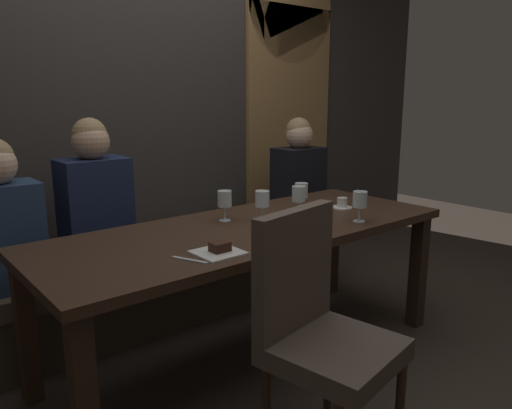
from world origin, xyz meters
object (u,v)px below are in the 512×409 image
wine_glass_end_right (299,195)px  fork_on_table (190,260)px  dining_table (250,242)px  dessert_plate (219,251)px  diner_redhead (1,220)px  wine_glass_far_right (225,200)px  chair_near_side (317,321)px  wine_glass_far_left (262,200)px  espresso_cup (342,204)px  diner_bearded (95,198)px  wine_glass_near_left (360,200)px  banquette_bench (182,281)px  diner_far_end (298,174)px  wine_glass_center_front (301,191)px

wine_glass_end_right → fork_on_table: bearing=-162.6°
dining_table → dessert_plate: dessert_plate is taller
diner_redhead → wine_glass_far_right: size_ratio=4.59×
chair_near_side → wine_glass_far_left: (0.38, 0.76, 0.29)m
diner_redhead → wine_glass_end_right: size_ratio=4.59×
diner_redhead → espresso_cup: 1.83m
diner_redhead → diner_bearded: (0.48, 0.03, 0.04)m
wine_glass_near_left → diner_redhead: bearing=147.5°
wine_glass_near_left → wine_glass_far_right: bearing=138.9°
diner_redhead → wine_glass_end_right: 1.53m
dining_table → banquette_bench: 0.82m
espresso_cup → dessert_plate: bearing=-167.6°
wine_glass_near_left → espresso_cup: wine_glass_near_left is taller
fork_on_table → wine_glass_far_left: bearing=2.6°
diner_far_end → fork_on_table: diner_far_end is taller
diner_bearded → wine_glass_far_left: 0.92m
wine_glass_center_front → wine_glass_far_right: size_ratio=1.00×
wine_glass_near_left → wine_glass_center_front: bearing=99.5°
diner_redhead → fork_on_table: diner_redhead is taller
dining_table → wine_glass_far_left: wine_glass_far_left is taller
wine_glass_end_right → wine_glass_center_front: size_ratio=1.00×
wine_glass_far_right → espresso_cup: (0.71, -0.20, -0.09)m
espresso_cup → fork_on_table: size_ratio=0.71×
diner_bearded → wine_glass_far_left: size_ratio=5.08×
banquette_bench → wine_glass_center_front: wine_glass_center_front is taller
wine_glass_center_front → diner_bearded: bearing=147.5°
chair_near_side → diner_redhead: (-0.76, 1.39, 0.25)m
fork_on_table → wine_glass_far_right: bearing=18.6°
diner_far_end → wine_glass_far_right: size_ratio=4.81×
diner_far_end → wine_glass_far_left: bearing=-144.5°
wine_glass_center_front → fork_on_table: 1.04m
wine_glass_near_left → wine_glass_end_right: same height
chair_near_side → wine_glass_end_right: 1.01m
wine_glass_far_left → wine_glass_near_left: 0.52m
diner_redhead → wine_glass_far_right: bearing=-27.0°
diner_redhead → dessert_plate: size_ratio=3.97×
chair_near_side → wine_glass_end_right: chair_near_side is taller
dining_table → fork_on_table: fork_on_table is taller
banquette_bench → wine_glass_end_right: 1.00m
fork_on_table → diner_redhead: bearing=94.7°
dining_table → chair_near_side: size_ratio=2.24×
banquette_bench → espresso_cup: espresso_cup is taller
dessert_plate → dining_table: bearing=34.4°
chair_near_side → wine_glass_far_left: chair_near_side is taller
wine_glass_near_left → wine_glass_far_right: size_ratio=1.00×
wine_glass_end_right → wine_glass_center_front: (0.08, 0.06, 0.00)m
diner_bearded → diner_far_end: bearing=-0.7°
banquette_bench → wine_glass_far_left: (0.12, -0.66, 0.62)m
wine_glass_center_front → fork_on_table: size_ratio=0.96×
diner_redhead → wine_glass_end_right: bearing=-25.5°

